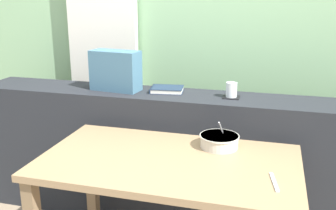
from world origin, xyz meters
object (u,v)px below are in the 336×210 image
at_px(juice_glass, 231,90).
at_px(closed_book, 167,89).
at_px(soup_bowl, 219,141).
at_px(throw_pillow, 116,71).
at_px(fork_utensil, 274,182).
at_px(coaster_square, 231,97).
at_px(breakfast_table, 169,178).

relative_size(juice_glass, closed_book, 0.40).
height_order(juice_glass, closed_book, juice_glass).
bearing_deg(juice_glass, soup_bowl, -91.30).
bearing_deg(throw_pillow, fork_utensil, -35.51).
bearing_deg(juice_glass, throw_pillow, -179.45).
bearing_deg(coaster_square, throw_pillow, -179.45).
bearing_deg(juice_glass, coaster_square, 0.00).
relative_size(coaster_square, soup_bowl, 0.48).
xyz_separation_m(coaster_square, throw_pillow, (-0.75, -0.01, 0.13)).
bearing_deg(throw_pillow, closed_book, 7.57).
bearing_deg(fork_utensil, juice_glass, 100.32).
bearing_deg(coaster_square, fork_utensil, -69.59).
relative_size(soup_bowl, fork_utensil, 1.22).
xyz_separation_m(breakfast_table, juice_glass, (0.23, 0.62, 0.31)).
xyz_separation_m(closed_book, fork_utensil, (0.70, -0.78, -0.18)).
height_order(breakfast_table, throw_pillow, throw_pillow).
bearing_deg(closed_book, fork_utensil, -48.26).
relative_size(juice_glass, fork_utensil, 0.53).
distance_m(throw_pillow, soup_bowl, 0.89).
distance_m(juice_glass, throw_pillow, 0.76).
height_order(coaster_square, soup_bowl, coaster_square).
distance_m(breakfast_table, fork_utensil, 0.53).
xyz_separation_m(juice_glass, fork_utensil, (0.28, -0.74, -0.21)).
bearing_deg(fork_utensil, soup_bowl, 120.44).
height_order(breakfast_table, fork_utensil, fork_utensil).
height_order(coaster_square, fork_utensil, coaster_square).
relative_size(breakfast_table, coaster_square, 12.63).
distance_m(closed_book, throw_pillow, 0.36).
bearing_deg(closed_book, breakfast_table, -73.77).
xyz_separation_m(juice_glass, soup_bowl, (-0.01, -0.41, -0.18)).
bearing_deg(breakfast_table, closed_book, 106.23).
xyz_separation_m(breakfast_table, soup_bowl, (0.22, 0.22, 0.13)).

